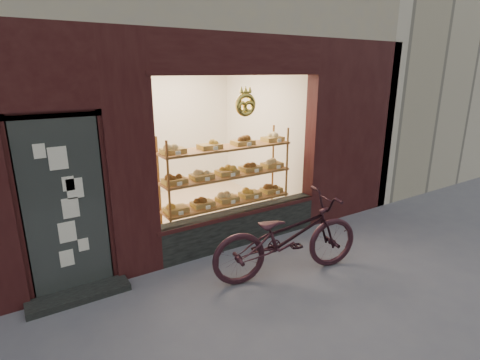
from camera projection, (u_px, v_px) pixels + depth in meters
ground at (314, 326)px, 3.97m from camera, size 90.00×90.00×0.00m
neighbor_right at (422, 10)px, 12.12m from camera, size 12.00×7.00×9.00m
display_shelf at (227, 184)px, 6.02m from camera, size 2.20×0.45×1.70m
bicycle at (287, 236)px, 4.86m from camera, size 2.16×1.13×1.08m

